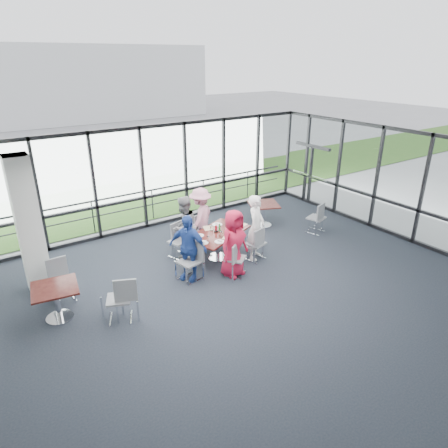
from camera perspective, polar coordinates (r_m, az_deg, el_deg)
floor at (r=9.21m, az=2.13°, el=-10.64°), size 12.00×10.00×0.02m
ceiling at (r=7.91m, az=2.47°, el=9.15°), size 12.00×10.00×0.04m
curtain_wall_back at (r=12.55m, az=-11.50°, el=6.32°), size 12.00×0.10×3.20m
curtain_wall_right at (r=12.75m, az=24.60°, el=4.94°), size 0.10×10.00×3.20m
exit_door at (r=15.06m, az=12.23°, el=6.83°), size 0.12×1.60×2.10m
structural_column at (r=9.83m, az=-26.11°, el=-0.26°), size 0.50×0.50×3.20m
apron at (r=17.55m, az=-17.69°, el=4.87°), size 80.00×70.00×0.02m
grass_strip at (r=15.72m, az=-15.46°, el=3.20°), size 80.00×5.00×0.01m
hangar_main at (r=39.16m, az=-22.83°, el=18.13°), size 24.00×10.00×6.00m
guard_rail at (r=13.42m, az=-12.17°, el=2.39°), size 12.00×0.06×0.06m
main_table at (r=10.65m, az=-0.91°, el=-1.89°), size 2.06×1.62×0.75m
side_table_left at (r=8.93m, az=-22.97°, el=-8.92°), size 1.02×1.02×0.75m
side_table_right at (r=12.79m, az=5.66°, el=2.46°), size 1.19×1.19×0.75m
diner_near_left at (r=9.74m, az=1.39°, el=-2.79°), size 0.94×0.72×1.72m
diner_near_right at (r=10.59m, az=4.59°, el=-0.48°), size 0.80×0.76×1.78m
diner_far_left at (r=10.73m, az=-5.76°, el=-0.42°), size 0.96×0.80×1.71m
diner_far_right at (r=11.29m, az=-3.34°, el=0.92°), size 1.24×1.12×1.73m
diner_end at (r=9.62m, az=-5.20°, el=-3.38°), size 0.99×1.11×1.67m
chair_main_nl at (r=9.89m, az=1.63°, el=-4.93°), size 0.63×0.63×0.93m
chair_main_nr at (r=10.67m, az=4.53°, el=-2.78°), size 0.56×0.56×0.93m
chair_main_fl at (r=10.86m, az=-6.56°, el=-2.49°), size 0.56×0.56×0.91m
chair_main_fr at (r=11.51m, az=-3.13°, el=-1.01°), size 0.47×0.47×0.84m
chair_main_end at (r=9.71m, az=-5.00°, el=-5.41°), size 0.57×0.57×0.98m
chair_spare_la at (r=8.57m, az=-14.80°, el=-10.31°), size 0.64×0.64×0.98m
chair_spare_lb at (r=9.59m, az=-22.25°, el=-7.66°), size 0.48×0.48×0.95m
chair_spare_r at (r=12.59m, az=13.04°, el=0.86°), size 0.60×0.60×0.97m
plate_nl at (r=10.06m, az=-0.65°, el=-2.55°), size 0.26×0.26×0.01m
plate_nr at (r=10.81m, az=2.07°, el=-0.68°), size 0.27×0.27×0.01m
plate_fl at (r=10.42m, az=-3.54°, el=-1.65°), size 0.24×0.24×0.01m
plate_fr at (r=11.07m, az=-0.97°, el=-0.08°), size 0.28×0.28×0.01m
plate_end at (r=10.02m, az=-3.00°, el=-2.67°), size 0.27×0.27×0.01m
tumbler_a at (r=10.31m, az=-0.43°, el=-1.47°), size 0.07×0.07×0.15m
tumbler_b at (r=10.66m, az=0.67°, el=-0.69°), size 0.07×0.07×0.13m
tumbler_c at (r=10.69m, az=-1.80°, el=-0.59°), size 0.07×0.07×0.14m
tumbler_d at (r=10.04m, az=-2.29°, el=-2.19°), size 0.08×0.08×0.15m
menu_a at (r=10.32m, az=0.42°, el=-1.90°), size 0.34×0.32×0.00m
menu_b at (r=11.09m, az=2.65°, el=-0.11°), size 0.31×0.26×0.00m
menu_c at (r=10.87m, az=-2.33°, el=-0.59°), size 0.32×0.38×0.00m
condiment_caddy at (r=10.62m, az=-1.13°, el=-1.06°), size 0.10×0.07×0.04m
ketchup_bottle at (r=10.61m, az=-1.14°, el=-0.65°), size 0.06×0.06×0.18m
green_bottle at (r=10.66m, az=-0.64°, el=-0.48°), size 0.05×0.05×0.20m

